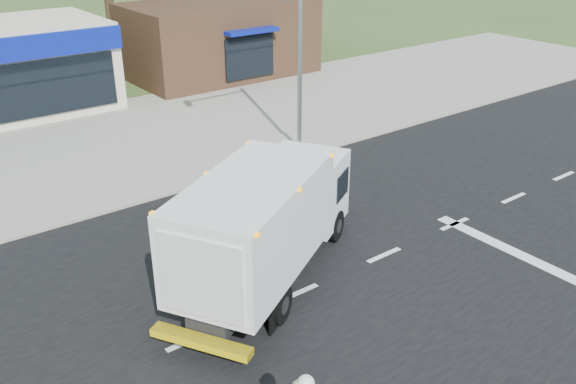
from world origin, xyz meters
name	(u,v)px	position (x,y,z in m)	size (l,w,h in m)	color
ground	(384,256)	(0.00, 0.00, 0.00)	(120.00, 120.00, 0.00)	#385123
road_asphalt	(384,255)	(0.00, 0.00, 0.00)	(60.00, 14.00, 0.02)	black
sidewalk	(226,163)	(0.00, 8.20, 0.06)	(60.00, 2.40, 0.12)	gray
parking_apron	(156,124)	(0.00, 14.00, 0.01)	(60.00, 9.00, 0.02)	gray
lane_markings	(455,260)	(1.35, -1.35, 0.02)	(55.20, 7.00, 0.01)	silver
ems_box_truck	(266,218)	(-3.25, 0.94, 1.81)	(7.20, 5.45, 3.13)	black
brown_storefront	(219,39)	(7.00, 19.98, 2.00)	(10.00, 6.70, 4.00)	#382316
traffic_signal_pole	(286,25)	(2.35, 7.60, 4.92)	(3.51, 0.25, 8.00)	gray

